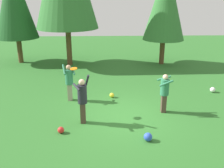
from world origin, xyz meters
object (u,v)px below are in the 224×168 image
Objects in this scene: person_catcher at (69,80)px; ball_red at (61,130)px; ball_white at (213,90)px; tree_right at (165,2)px; frisbee at (74,69)px; ball_blue at (148,137)px; tree_far_left at (14,0)px; ball_yellow at (112,95)px; person_bystander at (165,90)px; person_thrower at (82,97)px.

person_catcher reaches higher than ball_red.
tree_right reaches higher than ball_white.
ball_blue is (2.54, -2.08, -1.73)m from frisbee.
ball_white is 5.72m from ball_blue.
ball_white is 13.21m from tree_far_left.
person_bystander is at bearing -38.16° from ball_yellow.
person_catcher is (-0.74, 2.16, -0.05)m from person_thrower.
ball_white is (6.79, 0.72, -0.84)m from person_catcher.
tree_far_left is (-4.60, 8.25, 2.27)m from frisbee.
ball_white is at bearing -29.05° from tree_far_left.
ball_white is at bearing 18.43° from frisbee.
tree_far_left reaches higher than person_catcher.
frisbee is at bearing -123.85° from tree_right.
person_bystander is at bearing 65.38° from ball_blue.
person_catcher is 1.72m from frisbee.
ball_red is 11.36m from tree_far_left.
tree_right reaches higher than person_thrower.
person_catcher is at bearing -173.93° from ball_white.
ball_red is (0.02, -2.90, -0.86)m from person_catcher.
ball_blue is 13.18m from tree_far_left.
ball_yellow is 7.96m from tree_right.
tree_right reaches higher than person_catcher.
person_bystander is 4.21× the size of frisbee.
person_catcher is 6.88m from ball_white.
person_thrower is 3.27m from person_bystander.
ball_yellow is (1.14, 2.39, -0.91)m from person_thrower.
person_thrower is at bearing -154.53° from ball_white.
ball_yellow is (-2.03, 1.59, -0.83)m from person_bystander.
person_bystander is (3.91, -1.36, -0.03)m from person_catcher.
person_bystander is 2.48m from ball_blue.
frisbee is 9.71m from tree_far_left.
ball_blue is (2.91, -0.59, 0.03)m from ball_red.
person_catcher is 6.40× the size of ball_white.
person_thrower is 0.29× the size of tree_right.
person_thrower is at bearing 148.75° from ball_blue.
ball_red is (-0.71, -0.74, -0.90)m from person_thrower.
tree_right reaches higher than ball_red.
person_bystander is 3.64m from frisbee.
ball_yellow is (1.49, 1.64, -1.76)m from frisbee.
ball_yellow is at bearing 47.78° from frisbee.
ball_blue is (-0.98, -2.13, -0.80)m from person_bystander.
person_catcher reaches higher than person_bystander.
person_catcher reaches higher than ball_blue.
tree_right is 9.71m from tree_far_left.
person_catcher is 3.03m from ball_red.
tree_far_left is at bearing 3.90° from person_thrower.
tree_far_left is (-4.24, 9.74, 4.02)m from ball_red.
ball_yellow is at bearing 59.34° from ball_red.
person_thrower is 2.80m from ball_yellow.
tree_right reaches higher than frisbee.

